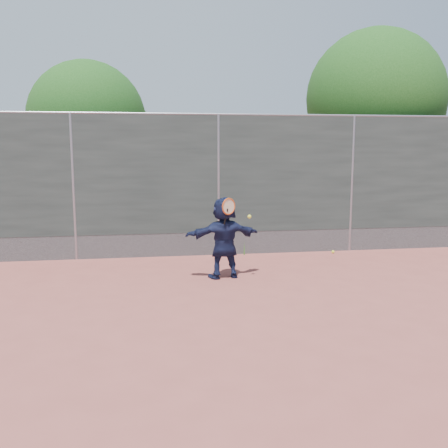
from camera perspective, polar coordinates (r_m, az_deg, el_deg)
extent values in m
plane|color=#9E4C42|center=(7.56, 3.21, -9.11)|extent=(80.00, 80.00, 0.00)
imported|color=#151C3B|center=(8.87, 0.00, -1.56)|extent=(1.40, 0.63, 1.46)
sphere|color=yellow|center=(11.28, 12.35, -3.12)|extent=(0.07, 0.07, 0.07)
cube|color=#38423D|center=(10.66, -0.64, 5.71)|extent=(20.00, 0.04, 2.50)
cube|color=slate|center=(10.85, -0.62, -2.23)|extent=(20.00, 0.03, 0.50)
cylinder|color=gray|center=(10.67, -0.65, 12.43)|extent=(20.00, 0.05, 0.05)
cylinder|color=gray|center=(10.67, -16.83, 4.00)|extent=(0.06, 0.06, 3.00)
cylinder|color=gray|center=(10.68, -0.63, 4.37)|extent=(0.06, 0.06, 3.00)
cylinder|color=gray|center=(11.49, 14.38, 4.41)|extent=(0.06, 0.06, 3.00)
torus|color=#D04913|center=(8.59, 0.53, 2.02)|extent=(0.26, 0.17, 0.29)
cylinder|color=beige|center=(8.59, 0.53, 2.02)|extent=(0.22, 0.14, 0.25)
cylinder|color=black|center=(8.63, 0.18, 0.71)|extent=(0.09, 0.13, 0.33)
sphere|color=yellow|center=(8.67, 2.92, 0.85)|extent=(0.07, 0.07, 0.07)
cylinder|color=#382314|center=(14.12, 16.47, 4.28)|extent=(0.28, 0.28, 2.60)
sphere|color=#23561C|center=(14.14, 16.88, 13.57)|extent=(3.60, 3.60, 3.60)
sphere|color=#23561C|center=(14.61, 19.07, 11.88)|extent=(2.52, 2.52, 2.52)
cylinder|color=#382314|center=(13.67, -15.04, 3.36)|extent=(0.28, 0.28, 2.20)
sphere|color=#23561C|center=(13.64, -15.37, 11.44)|extent=(3.00, 3.00, 3.00)
sphere|color=#23561C|center=(13.77, -12.70, 10.26)|extent=(2.10, 2.10, 2.10)
cone|color=#387226|center=(10.79, 0.78, -2.93)|extent=(0.03, 0.03, 0.26)
cone|color=#387226|center=(10.86, 2.33, -2.76)|extent=(0.03, 0.03, 0.30)
cone|color=#387226|center=(10.72, -1.05, -3.12)|extent=(0.03, 0.03, 0.22)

